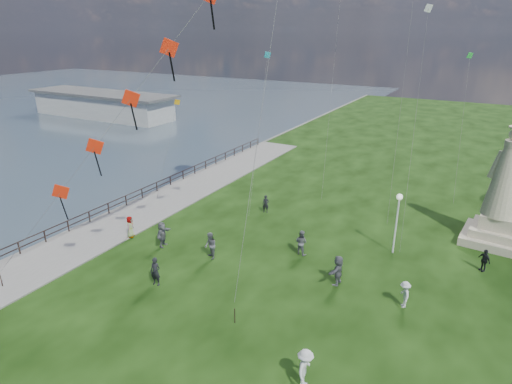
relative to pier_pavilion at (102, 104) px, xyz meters
The scene contains 16 objects.
waterfront 49.44m from the pier_pavilion, 41.92° to the right, with size 200.00×200.00×1.51m.
pier_pavilion is the anchor object (origin of this frame).
statue 67.81m from the pier_pavilion, 18.80° to the right, with size 4.56×4.56×8.55m.
lamppost 64.14m from the pier_pavilion, 25.03° to the right, with size 0.41×0.41×4.38m.
person_0 60.12m from the pier_pavilion, 39.48° to the right, with size 0.66×0.43×1.81m, color black.
person_1 58.38m from the pier_pavilion, 35.59° to the right, with size 0.92×0.57×1.89m, color #595960.
person_2 70.67m from the pier_pavilion, 35.66° to the right, with size 1.24×0.64×1.92m, color silver.
person_5 55.28m from the pier_pavilion, 38.18° to the right, with size 1.74×0.75×1.87m, color #595960.
person_6 53.41m from the pier_pavilion, 28.21° to the right, with size 0.56×0.37×1.53m, color black.
person_7 60.74m from the pier_pavilion, 30.05° to the right, with size 0.87×0.53×1.78m, color #595960.
person_8 68.57m from the pier_pavilion, 28.93° to the right, with size 1.02×0.53×1.58m, color silver.
person_9 69.08m from the pier_pavilion, 22.76° to the right, with size 0.89×0.46×1.52m, color black.
person_10 53.10m from the pier_pavilion, 40.29° to the right, with size 0.79×0.49×1.62m, color #595960.
person_11 64.88m from the pier_pavilion, 30.34° to the right, with size 1.77×0.76×1.90m, color #595960.
red_kite_train 60.32m from the pier_pavilion, 38.97° to the right, with size 12.80×9.35×19.34m.
small_kites 59.18m from the pier_pavilion, 19.41° to the right, with size 30.42×17.43×30.63m.
Camera 1 is at (10.60, -12.82, 14.58)m, focal length 30.00 mm.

